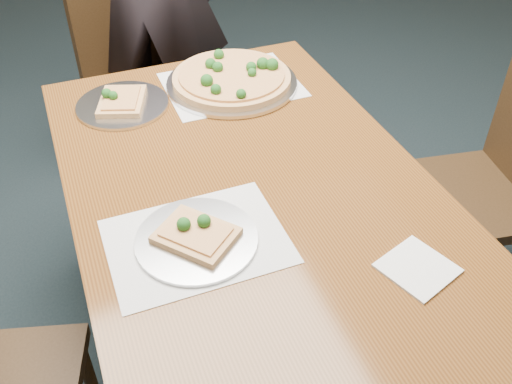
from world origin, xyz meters
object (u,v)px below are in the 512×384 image
object	(u,v)px
chair_far	(140,72)
slice_plate_far	(122,103)
chair_right	(492,179)
dining_table	(256,219)
pizza_pan	(232,79)
slice_plate_near	(196,237)

from	to	relation	value
chair_far	slice_plate_far	size ratio (longest dim) A/B	3.25
chair_far	chair_right	xyz separation A→B (m)	(0.90, -1.13, 0.00)
chair_right	slice_plate_far	distance (m)	1.20
dining_table	pizza_pan	xyz separation A→B (m)	(0.13, 0.53, 0.11)
chair_far	pizza_pan	world-z (taller)	chair_far
chair_far	slice_plate_near	size ratio (longest dim) A/B	3.25
dining_table	chair_far	distance (m)	1.18
dining_table	chair_right	xyz separation A→B (m)	(0.84, 0.04, -0.14)
chair_right	dining_table	bearing A→B (deg)	-77.52
pizza_pan	slice_plate_far	distance (m)	0.36
dining_table	slice_plate_far	xyz separation A→B (m)	(-0.23, 0.53, 0.10)
chair_far	pizza_pan	distance (m)	0.72
slice_plate_near	slice_plate_far	bearing A→B (deg)	93.69
slice_plate_near	slice_plate_far	world-z (taller)	slice_plate_near
chair_far	pizza_pan	size ratio (longest dim) A/B	2.16
chair_right	slice_plate_near	xyz separation A→B (m)	(-1.03, -0.15, 0.25)
chair_far	chair_right	world-z (taller)	same
dining_table	chair_right	distance (m)	0.85
chair_right	pizza_pan	bearing A→B (deg)	-114.81
dining_table	slice_plate_near	xyz separation A→B (m)	(-0.19, -0.11, 0.11)
slice_plate_near	slice_plate_far	distance (m)	0.64
pizza_pan	slice_plate_far	size ratio (longest dim) A/B	1.50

